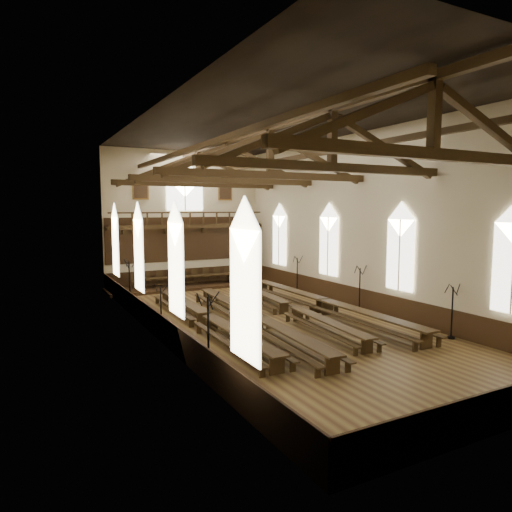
{
  "coord_description": "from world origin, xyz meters",
  "views": [
    {
      "loc": [
        -11.34,
        -19.95,
        5.77
      ],
      "look_at": [
        -0.01,
        1.5,
        3.22
      ],
      "focal_mm": 32.0,
      "sensor_mm": 36.0,
      "label": 1
    }
  ],
  "objects_px": {
    "refectory_row_b": "(253,317)",
    "refectory_row_c": "(291,308)",
    "refectory_row_a": "(207,318)",
    "candelabrum_left_mid": "(161,318)",
    "candelabrum_right_near": "(452,322)",
    "candelabrum_right_far": "(297,282)",
    "candelabrum_left_far": "(130,292)",
    "dais": "(187,286)",
    "refectory_row_d": "(324,303)",
    "high_table": "(187,277)",
    "candelabrum_right_mid": "(359,297)",
    "candelabrum_left_near": "(208,348)"
  },
  "relations": [
    {
      "from": "dais",
      "to": "refectory_row_d",
      "type": "bearing_deg",
      "value": -70.93
    },
    {
      "from": "candelabrum_left_far",
      "to": "candelabrum_right_near",
      "type": "height_order",
      "value": "candelabrum_left_far"
    },
    {
      "from": "refectory_row_c",
      "to": "high_table",
      "type": "height_order",
      "value": "high_table"
    },
    {
      "from": "refectory_row_d",
      "to": "high_table",
      "type": "relative_size",
      "value": 2.07
    },
    {
      "from": "candelabrum_left_mid",
      "to": "candelabrum_right_mid",
      "type": "xyz_separation_m",
      "value": [
        11.1,
        -0.85,
        0.09
      ]
    },
    {
      "from": "candelabrum_left_far",
      "to": "candelabrum_right_mid",
      "type": "height_order",
      "value": "candelabrum_left_far"
    },
    {
      "from": "refectory_row_a",
      "to": "candelabrum_left_far",
      "type": "height_order",
      "value": "candelabrum_left_far"
    },
    {
      "from": "dais",
      "to": "candelabrum_left_far",
      "type": "height_order",
      "value": "candelabrum_left_far"
    },
    {
      "from": "refectory_row_b",
      "to": "candelabrum_right_far",
      "type": "xyz_separation_m",
      "value": [
        6.93,
        6.77,
        0.22
      ]
    },
    {
      "from": "candelabrum_left_mid",
      "to": "candelabrum_left_far",
      "type": "xyz_separation_m",
      "value": [
        0.0,
        6.49,
        0.17
      ]
    },
    {
      "from": "refectory_row_b",
      "to": "refectory_row_c",
      "type": "relative_size",
      "value": 1.04
    },
    {
      "from": "high_table",
      "to": "candelabrum_right_near",
      "type": "distance_m",
      "value": 18.92
    },
    {
      "from": "candelabrum_left_far",
      "to": "dais",
      "type": "bearing_deg",
      "value": 41.34
    },
    {
      "from": "high_table",
      "to": "candelabrum_left_near",
      "type": "relative_size",
      "value": 2.53
    },
    {
      "from": "dais",
      "to": "candelabrum_left_mid",
      "type": "bearing_deg",
      "value": -114.87
    },
    {
      "from": "candelabrum_left_far",
      "to": "candelabrum_right_mid",
      "type": "relative_size",
      "value": 1.1
    },
    {
      "from": "dais",
      "to": "candelabrum_right_mid",
      "type": "height_order",
      "value": "candelabrum_right_mid"
    },
    {
      "from": "refectory_row_d",
      "to": "dais",
      "type": "distance_m",
      "value": 12.02
    },
    {
      "from": "refectory_row_b",
      "to": "refectory_row_c",
      "type": "xyz_separation_m",
      "value": [
        2.78,
        0.94,
        -0.05
      ]
    },
    {
      "from": "high_table",
      "to": "candelabrum_left_far",
      "type": "bearing_deg",
      "value": -138.66
    },
    {
      "from": "refectory_row_d",
      "to": "candelabrum_left_mid",
      "type": "height_order",
      "value": "candelabrum_left_mid"
    },
    {
      "from": "refectory_row_d",
      "to": "candelabrum_right_mid",
      "type": "xyz_separation_m",
      "value": [
        2.1,
        -0.47,
        0.19
      ]
    },
    {
      "from": "refectory_row_a",
      "to": "candelabrum_left_mid",
      "type": "xyz_separation_m",
      "value": [
        -2.15,
        0.34,
        0.16
      ]
    },
    {
      "from": "dais",
      "to": "candelabrum_right_mid",
      "type": "xyz_separation_m",
      "value": [
        6.02,
        -11.81,
        0.69
      ]
    },
    {
      "from": "refectory_row_b",
      "to": "refectory_row_a",
      "type": "bearing_deg",
      "value": 156.57
    },
    {
      "from": "candelabrum_right_near",
      "to": "candelabrum_right_mid",
      "type": "bearing_deg",
      "value": 90.0
    },
    {
      "from": "dais",
      "to": "candelabrum_left_far",
      "type": "bearing_deg",
      "value": -138.66
    },
    {
      "from": "candelabrum_left_near",
      "to": "candelabrum_right_mid",
      "type": "relative_size",
      "value": 1.11
    },
    {
      "from": "refectory_row_d",
      "to": "refectory_row_a",
      "type": "bearing_deg",
      "value": 179.59
    },
    {
      "from": "refectory_row_a",
      "to": "candelabrum_left_far",
      "type": "relative_size",
      "value": 5.03
    },
    {
      "from": "refectory_row_c",
      "to": "candelabrum_left_far",
      "type": "distance_m",
      "value": 9.71
    },
    {
      "from": "refectory_row_d",
      "to": "candelabrum_left_near",
      "type": "height_order",
      "value": "candelabrum_left_near"
    },
    {
      "from": "refectory_row_b",
      "to": "candelabrum_left_mid",
      "type": "xyz_separation_m",
      "value": [
        -4.17,
        1.21,
        0.15
      ]
    },
    {
      "from": "dais",
      "to": "candelabrum_left_far",
      "type": "xyz_separation_m",
      "value": [
        -5.08,
        -4.47,
        0.77
      ]
    },
    {
      "from": "refectory_row_b",
      "to": "candelabrum_right_far",
      "type": "height_order",
      "value": "candelabrum_right_far"
    },
    {
      "from": "high_table",
      "to": "candelabrum_right_mid",
      "type": "distance_m",
      "value": 13.26
    },
    {
      "from": "candelabrum_right_far",
      "to": "candelabrum_left_near",
      "type": "bearing_deg",
      "value": -134.23
    },
    {
      "from": "high_table",
      "to": "refectory_row_a",
      "type": "bearing_deg",
      "value": -104.56
    },
    {
      "from": "refectory_row_d",
      "to": "candelabrum_right_near",
      "type": "distance_m",
      "value": 6.91
    },
    {
      "from": "candelabrum_left_mid",
      "to": "candelabrum_right_near",
      "type": "distance_m",
      "value": 13.11
    },
    {
      "from": "refectory_row_a",
      "to": "high_table",
      "type": "relative_size",
      "value": 1.97
    },
    {
      "from": "refectory_row_b",
      "to": "refectory_row_d",
      "type": "relative_size",
      "value": 0.96
    },
    {
      "from": "refectory_row_a",
      "to": "candelabrum_left_near",
      "type": "distance_m",
      "value": 5.93
    },
    {
      "from": "dais",
      "to": "candelabrum_right_near",
      "type": "distance_m",
      "value": 18.93
    },
    {
      "from": "candelabrum_right_near",
      "to": "candelabrum_right_far",
      "type": "distance_m",
      "value": 12.52
    },
    {
      "from": "candelabrum_left_near",
      "to": "candelabrum_left_mid",
      "type": "relative_size",
      "value": 1.25
    },
    {
      "from": "candelabrum_right_far",
      "to": "refectory_row_a",
      "type": "bearing_deg",
      "value": -146.67
    },
    {
      "from": "candelabrum_left_near",
      "to": "candelabrum_left_mid",
      "type": "height_order",
      "value": "candelabrum_left_near"
    },
    {
      "from": "refectory_row_a",
      "to": "candelabrum_left_far",
      "type": "xyz_separation_m",
      "value": [
        -2.15,
        6.83,
        0.33
      ]
    },
    {
      "from": "candelabrum_left_mid",
      "to": "candelabrum_left_far",
      "type": "relative_size",
      "value": 0.81
    }
  ]
}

